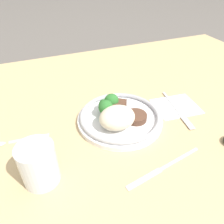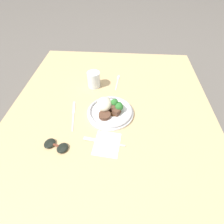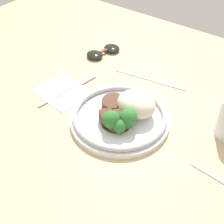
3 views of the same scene
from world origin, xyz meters
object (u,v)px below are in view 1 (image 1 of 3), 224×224
object	(u,v)px
spoon	(3,143)
plate	(119,116)
knife	(162,169)
fork	(179,112)
juice_glass	(39,166)

from	to	relation	value
spoon	plate	bearing A→B (deg)	178.95
plate	knife	size ratio (longest dim) A/B	1.14
knife	fork	bearing A→B (deg)	-145.60
spoon	knife	bearing A→B (deg)	151.39
fork	knife	size ratio (longest dim) A/B	0.93
fork	knife	distance (m)	0.22
juice_glass	fork	xyz separation A→B (m)	(-0.40, -0.08, -0.04)
juice_glass	spoon	world-z (taller)	juice_glass
knife	juice_glass	bearing A→B (deg)	-26.58
fork	knife	world-z (taller)	fork
plate	knife	xyz separation A→B (m)	(-0.03, 0.18, -0.02)
spoon	juice_glass	bearing A→B (deg)	123.37
plate	juice_glass	size ratio (longest dim) A/B	2.55
spoon	fork	bearing A→B (deg)	177.83
fork	spoon	distance (m)	0.48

